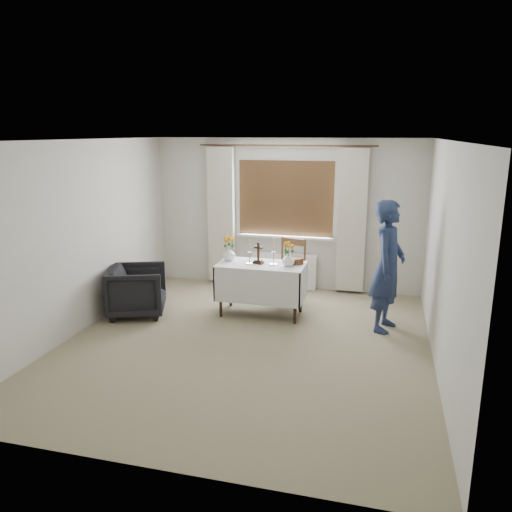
{
  "coord_description": "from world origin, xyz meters",
  "views": [
    {
      "loc": [
        1.58,
        -5.61,
        2.59
      ],
      "look_at": [
        -0.09,
        0.86,
        0.92
      ],
      "focal_mm": 35.0,
      "sensor_mm": 36.0,
      "label": 1
    }
  ],
  "objects_px": {
    "flower_vase_left": "(229,254)",
    "wooden_cross": "(258,253)",
    "altar_table": "(261,289)",
    "wooden_chair": "(288,271)",
    "flower_vase_right": "(288,260)",
    "armchair": "(137,291)",
    "person": "(388,266)"
  },
  "relations": [
    {
      "from": "altar_table",
      "to": "armchair",
      "type": "distance_m",
      "value": 1.8
    },
    {
      "from": "wooden_chair",
      "to": "wooden_cross",
      "type": "distance_m",
      "value": 0.87
    },
    {
      "from": "wooden_chair",
      "to": "flower_vase_left",
      "type": "height_order",
      "value": "wooden_chair"
    },
    {
      "from": "armchair",
      "to": "person",
      "type": "relative_size",
      "value": 0.45
    },
    {
      "from": "armchair",
      "to": "wooden_cross",
      "type": "xyz_separation_m",
      "value": [
        1.69,
        0.46,
        0.56
      ]
    },
    {
      "from": "wooden_chair",
      "to": "armchair",
      "type": "distance_m",
      "value": 2.31
    },
    {
      "from": "wooden_cross",
      "to": "flower_vase_left",
      "type": "relative_size",
      "value": 1.59
    },
    {
      "from": "wooden_cross",
      "to": "person",
      "type": "bearing_deg",
      "value": 11.1
    },
    {
      "from": "wooden_chair",
      "to": "person",
      "type": "relative_size",
      "value": 0.56
    },
    {
      "from": "flower_vase_left",
      "to": "armchair",
      "type": "bearing_deg",
      "value": -156.94
    },
    {
      "from": "flower_vase_right",
      "to": "flower_vase_left",
      "type": "bearing_deg",
      "value": 173.9
    },
    {
      "from": "flower_vase_left",
      "to": "flower_vase_right",
      "type": "xyz_separation_m",
      "value": [
        0.9,
        -0.1,
        -0.01
      ]
    },
    {
      "from": "wooden_cross",
      "to": "flower_vase_right",
      "type": "xyz_separation_m",
      "value": [
        0.44,
        -0.03,
        -0.06
      ]
    },
    {
      "from": "flower_vase_left",
      "to": "wooden_cross",
      "type": "bearing_deg",
      "value": -8.59
    },
    {
      "from": "armchair",
      "to": "person",
      "type": "distance_m",
      "value": 3.54
    },
    {
      "from": "armchair",
      "to": "altar_table",
      "type": "bearing_deg",
      "value": -95.79
    },
    {
      "from": "wooden_chair",
      "to": "flower_vase_left",
      "type": "xyz_separation_m",
      "value": [
        -0.76,
        -0.62,
        0.37
      ]
    },
    {
      "from": "altar_table",
      "to": "flower_vase_left",
      "type": "relative_size",
      "value": 6.38
    },
    {
      "from": "wooden_chair",
      "to": "altar_table",
      "type": "bearing_deg",
      "value": -96.55
    },
    {
      "from": "wooden_chair",
      "to": "flower_vase_right",
      "type": "height_order",
      "value": "wooden_chair"
    },
    {
      "from": "altar_table",
      "to": "wooden_chair",
      "type": "height_order",
      "value": "wooden_chair"
    },
    {
      "from": "person",
      "to": "flower_vase_right",
      "type": "xyz_separation_m",
      "value": [
        -1.35,
        0.1,
        -0.02
      ]
    },
    {
      "from": "wooden_chair",
      "to": "person",
      "type": "bearing_deg",
      "value": -15.41
    },
    {
      "from": "armchair",
      "to": "flower_vase_right",
      "type": "relative_size",
      "value": 4.31
    },
    {
      "from": "altar_table",
      "to": "flower_vase_left",
      "type": "distance_m",
      "value": 0.7
    },
    {
      "from": "altar_table",
      "to": "wooden_chair",
      "type": "distance_m",
      "value": 0.76
    },
    {
      "from": "flower_vase_left",
      "to": "flower_vase_right",
      "type": "relative_size",
      "value": 1.06
    },
    {
      "from": "wooden_chair",
      "to": "flower_vase_left",
      "type": "bearing_deg",
      "value": -127.33
    },
    {
      "from": "wooden_cross",
      "to": "flower_vase_right",
      "type": "distance_m",
      "value": 0.45
    },
    {
      "from": "flower_vase_left",
      "to": "flower_vase_right",
      "type": "distance_m",
      "value": 0.91
    },
    {
      "from": "wooden_cross",
      "to": "flower_vase_left",
      "type": "distance_m",
      "value": 0.47
    },
    {
      "from": "wooden_chair",
      "to": "flower_vase_left",
      "type": "relative_size",
      "value": 5.02
    }
  ]
}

